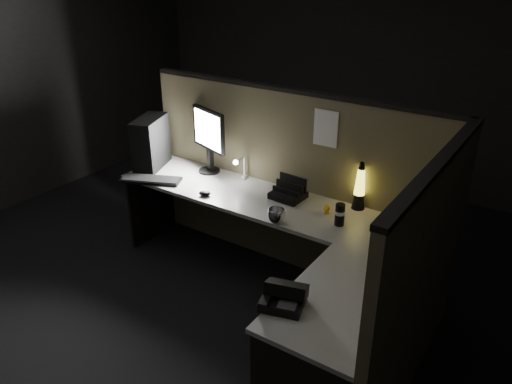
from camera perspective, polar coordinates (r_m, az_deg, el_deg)
The scene contains 17 objects.
floor at distance 3.83m, azimuth -3.79°, elevation -14.13°, with size 6.00×6.00×0.00m, color black.
room_shell at distance 3.07m, azimuth -4.66°, elevation 9.94°, with size 6.00×6.00×6.00m.
partition_back at distance 4.09m, azimuth 3.82°, elevation 1.03°, with size 2.66×0.06×1.50m, color brown.
partition_right at distance 2.99m, azimuth 18.16°, elevation -10.38°, with size 0.06×1.66×1.50m, color brown.
desk at distance 3.57m, azimuth 0.72°, elevation -5.82°, with size 2.60×1.60×0.73m.
pc_tower at distance 4.48m, azimuth -11.94°, elevation 5.53°, with size 0.19×0.42×0.45m, color black.
monitor at distance 4.27m, azimuth -5.42°, elevation 6.55°, with size 0.42×0.19×0.55m.
keyboard at distance 4.25m, azimuth -11.90°, elevation 1.37°, with size 0.50×0.17×0.02m, color black.
mouse at distance 3.93m, azimuth -5.88°, elevation -0.15°, with size 0.10×0.07×0.04m, color black.
clip_lamp at distance 4.12m, azimuth -1.82°, elevation 2.83°, with size 0.04×0.16×0.21m.
organizer at distance 3.87m, azimuth 3.77°, elevation -0.08°, with size 0.25×0.23×0.18m.
lava_lamp at distance 3.73m, azimuth 11.75°, elevation 0.28°, with size 0.10×0.10×0.37m.
travel_mug at distance 3.51m, azimuth 9.55°, elevation -2.57°, with size 0.07×0.07×0.16m, color black.
steel_mug at distance 3.51m, azimuth 2.35°, elevation -2.71°, with size 0.13×0.13×0.10m, color #B2B1B8.
figurine at distance 3.66m, azimuth 8.09°, elevation -1.81°, with size 0.05×0.05×0.05m, color yellow.
pinned_paper at distance 3.74m, azimuth 7.96°, elevation 7.21°, with size 0.19×0.00×0.28m, color white.
desk_phone at distance 2.73m, azimuth 3.12°, elevation -11.82°, with size 0.27×0.27×0.14m.
Camera 1 is at (1.85, -2.31, 2.43)m, focal length 35.00 mm.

